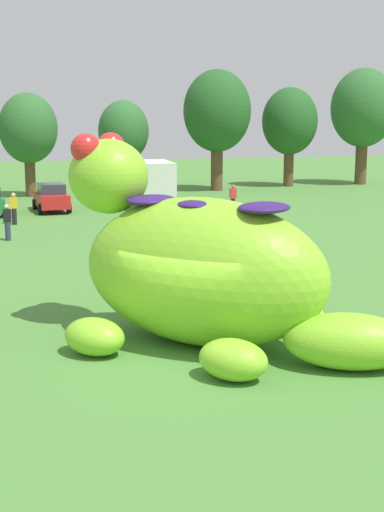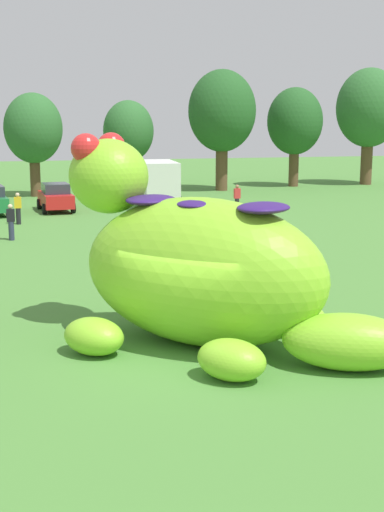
{
  "view_description": "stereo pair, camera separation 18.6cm",
  "coord_description": "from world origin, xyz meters",
  "views": [
    {
      "loc": [
        -3.63,
        -15.62,
        5.71
      ],
      "look_at": [
        0.97,
        2.12,
        2.09
      ],
      "focal_mm": 49.54,
      "sensor_mm": 36.0,
      "label": 1
    },
    {
      "loc": [
        -3.45,
        -15.67,
        5.71
      ],
      "look_at": [
        0.97,
        2.12,
        2.09
      ],
      "focal_mm": 49.54,
      "sensor_mm": 36.0,
      "label": 2
    }
  ],
  "objects": [
    {
      "name": "box_truck",
      "position": [
        5.3,
        28.98,
        1.6
      ],
      "size": [
        2.62,
        6.5,
        2.95
      ],
      "color": "#B2231E",
      "rests_on": "ground"
    },
    {
      "name": "tree_centre_right",
      "position": [
        12.2,
        37.73,
        6.08
      ],
      "size": [
        5.24,
        5.24,
        9.3
      ],
      "color": "brown",
      "rests_on": "ground"
    },
    {
      "name": "car_red",
      "position": [
        -1.18,
        28.24,
        0.86
      ],
      "size": [
        2.21,
        4.23,
        1.72
      ],
      "color": "red",
      "rests_on": "ground"
    },
    {
      "name": "giant_inflatable_creature",
      "position": [
        0.99,
        1.13,
        1.94
      ],
      "size": [
        9.69,
        7.71,
        5.3
      ],
      "color": "#8CD12D",
      "rests_on": "ground"
    },
    {
      "name": "spectator_mid_field",
      "position": [
        -3.45,
        23.22,
        0.85
      ],
      "size": [
        0.38,
        0.26,
        1.71
      ],
      "color": "black",
      "rests_on": "ground"
    },
    {
      "name": "tree_mid_right",
      "position": [
        18.98,
        39.55,
        5.29
      ],
      "size": [
        4.56,
        4.56,
        8.09
      ],
      "color": "brown",
      "rests_on": "ground"
    },
    {
      "name": "tree_right",
      "position": [
        25.64,
        39.61,
        6.38
      ],
      "size": [
        5.49,
        5.49,
        9.75
      ],
      "color": "brown",
      "rests_on": "ground"
    },
    {
      "name": "tree_centre_left",
      "position": [
        -2.13,
        36.97,
        4.85
      ],
      "size": [
        4.18,
        4.18,
        7.41
      ],
      "color": "brown",
      "rests_on": "ground"
    },
    {
      "name": "tree_centre",
      "position": [
        5.18,
        39.63,
        4.56
      ],
      "size": [
        3.93,
        3.93,
        6.98
      ],
      "color": "brown",
      "rests_on": "ground"
    },
    {
      "name": "ground_plane",
      "position": [
        0.0,
        0.0,
        0.0
      ],
      "size": [
        160.0,
        160.0,
        0.0
      ],
      "primitive_type": "plane",
      "color": "#4C8438"
    },
    {
      "name": "spectator_far_side",
      "position": [
        -3.81,
        18.14,
        0.85
      ],
      "size": [
        0.38,
        0.26,
        1.71
      ],
      "color": "#2D334C",
      "rests_on": "ground"
    },
    {
      "name": "spectator_near_inflatable",
      "position": [
        9.39,
        24.78,
        0.85
      ],
      "size": [
        0.38,
        0.26,
        1.71
      ],
      "color": "black",
      "rests_on": "ground"
    },
    {
      "name": "spectator_wandering",
      "position": [
        5.86,
        14.6,
        0.85
      ],
      "size": [
        0.38,
        0.26,
        1.71
      ],
      "color": "#2D334C",
      "rests_on": "ground"
    }
  ]
}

